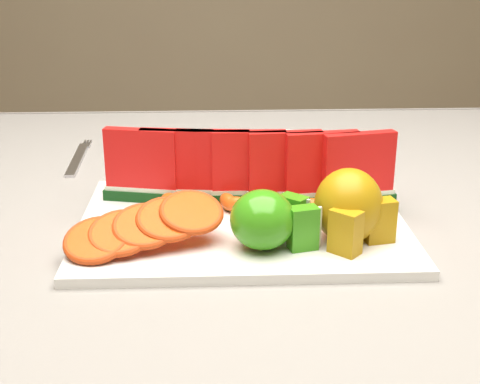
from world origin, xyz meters
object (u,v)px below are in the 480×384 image
object	(u,v)px
side_plate	(282,145)
fork	(78,158)
platter	(242,224)
pear_cluster	(350,208)
apple_cluster	(269,220)

from	to	relation	value
side_plate	fork	distance (m)	0.34
platter	pear_cluster	distance (m)	0.14
apple_cluster	side_plate	xyz separation A→B (m)	(0.06, 0.42, -0.04)
apple_cluster	side_plate	size ratio (longest dim) A/B	0.58
apple_cluster	fork	bearing A→B (deg)	127.07
apple_cluster	fork	xyz separation A→B (m)	(-0.28, 0.37, -0.04)
platter	pear_cluster	xyz separation A→B (m)	(0.12, -0.06, 0.04)
apple_cluster	pear_cluster	xyz separation A→B (m)	(0.09, 0.02, 0.01)
platter	fork	world-z (taller)	platter
apple_cluster	fork	world-z (taller)	apple_cluster
platter	fork	bearing A→B (deg)	131.19
pear_cluster	fork	distance (m)	0.52
platter	fork	xyz separation A→B (m)	(-0.26, 0.29, -0.00)
platter	side_plate	bearing A→B (deg)	76.17
pear_cluster	side_plate	world-z (taller)	pear_cluster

